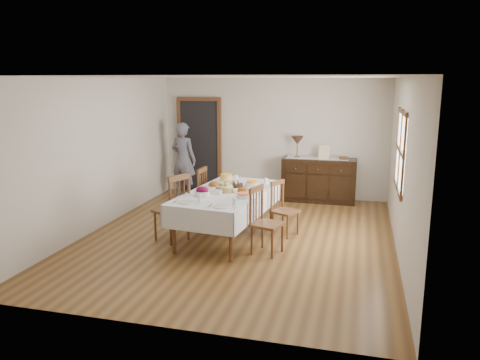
% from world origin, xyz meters
% --- Properties ---
extents(ground, '(6.00, 6.00, 0.00)m').
position_xyz_m(ground, '(0.00, 0.00, 0.00)').
color(ground, brown).
extents(room_shell, '(5.02, 6.02, 2.65)m').
position_xyz_m(room_shell, '(-0.15, 0.42, 1.64)').
color(room_shell, silver).
rests_on(room_shell, ground).
extents(dining_table, '(1.41, 2.40, 0.78)m').
position_xyz_m(dining_table, '(-0.18, -0.05, 0.69)').
color(dining_table, silver).
rests_on(dining_table, ground).
extents(chair_left_near, '(0.62, 0.62, 1.11)m').
position_xyz_m(chair_left_near, '(-0.96, -0.44, 0.56)').
color(chair_left_near, brown).
rests_on(chair_left_near, ground).
extents(chair_left_far, '(0.45, 0.45, 1.03)m').
position_xyz_m(chair_left_far, '(-0.96, 0.58, 0.52)').
color(chair_left_far, brown).
rests_on(chair_left_far, ground).
extents(chair_right_near, '(0.52, 0.52, 1.01)m').
position_xyz_m(chair_right_near, '(0.55, -0.58, 0.51)').
color(chair_right_near, brown).
rests_on(chair_right_near, ground).
extents(chair_right_far, '(0.51, 0.51, 0.91)m').
position_xyz_m(chair_right_far, '(0.68, 0.33, 0.46)').
color(chair_right_far, brown).
rests_on(chair_right_far, ground).
extents(sideboard, '(1.55, 0.56, 0.93)m').
position_xyz_m(sideboard, '(1.06, 2.72, 0.47)').
color(sideboard, black).
rests_on(sideboard, ground).
extents(person, '(0.62, 0.47, 1.77)m').
position_xyz_m(person, '(-1.89, 2.40, 0.88)').
color(person, slate).
rests_on(person, ground).
extents(bread_basket, '(0.29, 0.29, 0.17)m').
position_xyz_m(bread_basket, '(-0.21, -0.10, 0.86)').
color(bread_basket, olive).
rests_on(bread_basket, dining_table).
extents(egg_basket, '(0.28, 0.28, 0.11)m').
position_xyz_m(egg_basket, '(-0.15, 0.32, 0.82)').
color(egg_basket, black).
rests_on(egg_basket, dining_table).
extents(ham_platter_a, '(0.31, 0.31, 0.11)m').
position_xyz_m(ham_platter_a, '(-0.49, 0.22, 0.81)').
color(ham_platter_a, silver).
rests_on(ham_platter_a, dining_table).
extents(ham_platter_b, '(0.31, 0.31, 0.11)m').
position_xyz_m(ham_platter_b, '(0.10, -0.07, 0.81)').
color(ham_platter_b, silver).
rests_on(ham_platter_b, dining_table).
extents(beet_bowl, '(0.24, 0.24, 0.15)m').
position_xyz_m(beet_bowl, '(-0.47, -0.43, 0.85)').
color(beet_bowl, silver).
rests_on(beet_bowl, dining_table).
extents(carrot_bowl, '(0.23, 0.23, 0.09)m').
position_xyz_m(carrot_bowl, '(0.13, 0.42, 0.83)').
color(carrot_bowl, silver).
rests_on(carrot_bowl, dining_table).
extents(pineapple_bowl, '(0.23, 0.23, 0.13)m').
position_xyz_m(pineapple_bowl, '(-0.41, 0.70, 0.84)').
color(pineapple_bowl, '#CDB985').
rests_on(pineapple_bowl, dining_table).
extents(casserole_dish, '(0.24, 0.24, 0.08)m').
position_xyz_m(casserole_dish, '(0.19, -0.39, 0.82)').
color(casserole_dish, silver).
rests_on(casserole_dish, dining_table).
extents(butter_dish, '(0.15, 0.11, 0.07)m').
position_xyz_m(butter_dish, '(-0.28, -0.28, 0.82)').
color(butter_dish, silver).
rests_on(butter_dish, dining_table).
extents(setting_left, '(0.43, 0.31, 0.10)m').
position_xyz_m(setting_left, '(-0.52, -0.83, 0.80)').
color(setting_left, silver).
rests_on(setting_left, dining_table).
extents(setting_right, '(0.43, 0.31, 0.10)m').
position_xyz_m(setting_right, '(0.06, -0.94, 0.80)').
color(setting_right, silver).
rests_on(setting_right, dining_table).
extents(glass_far_a, '(0.07, 0.07, 0.11)m').
position_xyz_m(glass_far_a, '(-0.24, 0.74, 0.84)').
color(glass_far_a, white).
rests_on(glass_far_a, dining_table).
extents(glass_far_b, '(0.07, 0.07, 0.09)m').
position_xyz_m(glass_far_b, '(0.31, 0.71, 0.83)').
color(glass_far_b, white).
rests_on(glass_far_b, dining_table).
extents(runner, '(1.30, 0.35, 0.01)m').
position_xyz_m(runner, '(1.01, 2.74, 0.94)').
color(runner, silver).
rests_on(runner, sideboard).
extents(table_lamp, '(0.26, 0.26, 0.46)m').
position_xyz_m(table_lamp, '(0.58, 2.71, 1.29)').
color(table_lamp, brown).
rests_on(table_lamp, sideboard).
extents(picture_frame, '(0.22, 0.08, 0.28)m').
position_xyz_m(picture_frame, '(1.16, 2.65, 1.07)').
color(picture_frame, beige).
rests_on(picture_frame, sideboard).
extents(deco_bowl, '(0.20, 0.20, 0.06)m').
position_xyz_m(deco_bowl, '(1.56, 2.70, 0.96)').
color(deco_bowl, brown).
rests_on(deco_bowl, sideboard).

